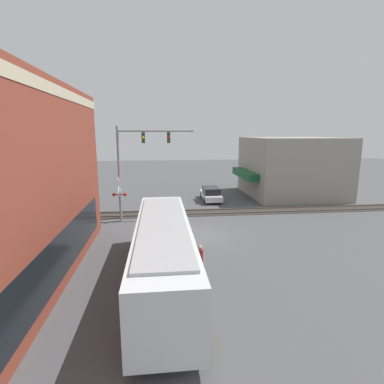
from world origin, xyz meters
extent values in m
plane|color=#4C4C4F|center=(0.00, 0.00, 0.00)|extent=(120.00, 120.00, 0.00)
cube|color=beige|center=(-6.62, 7.65, 9.18)|extent=(17.88, 0.36, 0.50)
cube|color=black|center=(-6.62, 7.55, 1.70)|extent=(14.85, 0.12, 2.20)
cube|color=gray|center=(12.97, -12.50, 3.37)|extent=(10.31, 10.00, 6.74)
cube|color=#19592D|center=(12.97, -6.95, 2.60)|extent=(7.21, 1.20, 0.80)
cube|color=silver|center=(-6.87, 2.80, 1.72)|extent=(12.31, 2.55, 2.59)
cube|color=black|center=(-6.87, 2.80, 2.11)|extent=(12.07, 2.59, 1.09)
cube|color=gold|center=(-6.87, 2.80, 0.59)|extent=(12.07, 2.58, 0.24)
cube|color=#A5A8AA|center=(-6.87, 2.80, 3.07)|extent=(10.47, 2.17, 0.12)
cylinder|color=black|center=(-2.91, 2.80, 0.50)|extent=(1.00, 2.57, 1.00)
cylinder|color=black|center=(-11.22, 2.80, 0.50)|extent=(1.00, 2.57, 1.00)
cylinder|color=gray|center=(4.96, 6.29, 3.92)|extent=(0.20, 0.20, 7.84)
cylinder|color=gray|center=(4.96, 3.14, 7.44)|extent=(0.16, 6.31, 0.16)
cube|color=#284723|center=(4.96, 4.19, 6.89)|extent=(0.30, 0.27, 0.90)
sphere|color=yellow|center=(4.80, 4.19, 6.89)|extent=(0.20, 0.20, 0.20)
cube|color=#284723|center=(4.96, 2.09, 6.89)|extent=(0.30, 0.27, 0.90)
sphere|color=red|center=(4.80, 2.09, 6.89)|extent=(0.20, 0.20, 0.20)
cylinder|color=gray|center=(4.01, 6.22, 1.80)|extent=(0.14, 0.14, 3.60)
cube|color=white|center=(4.01, 6.22, 3.10)|extent=(1.41, 0.06, 1.41)
cube|color=white|center=(4.01, 6.22, 3.10)|extent=(1.41, 0.06, 1.41)
cylinder|color=#38383A|center=(4.01, 6.22, 2.30)|extent=(0.08, 0.90, 0.08)
sphere|color=red|center=(3.96, 5.77, 2.30)|extent=(0.28, 0.28, 0.28)
sphere|color=red|center=(3.96, 6.67, 2.30)|extent=(0.28, 0.28, 0.28)
cube|color=#332D28|center=(6.00, 0.00, 0.01)|extent=(2.60, 60.00, 0.03)
cube|color=#6B6056|center=(5.28, 0.00, 0.07)|extent=(0.07, 60.00, 0.15)
cube|color=#6B6056|center=(6.72, 0.00, 0.07)|extent=(0.07, 60.00, 0.15)
cube|color=silver|center=(11.00, -2.60, 0.54)|extent=(4.72, 1.80, 0.57)
cube|color=black|center=(10.76, -2.60, 1.16)|extent=(2.60, 1.62, 0.67)
cylinder|color=black|center=(12.46, -2.60, 0.32)|extent=(0.64, 1.82, 0.64)
cylinder|color=black|center=(9.53, -2.60, 0.32)|extent=(0.64, 1.82, 0.64)
cylinder|color=#2D3351|center=(-6.70, 1.00, 0.43)|extent=(0.28, 0.28, 0.87)
cylinder|color=maroon|center=(-6.70, 1.00, 1.23)|extent=(0.34, 0.34, 0.72)
sphere|color=tan|center=(-6.70, 1.00, 1.71)|extent=(0.24, 0.24, 0.24)
camera|label=1|loc=(-20.58, 2.90, 7.30)|focal=28.00mm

